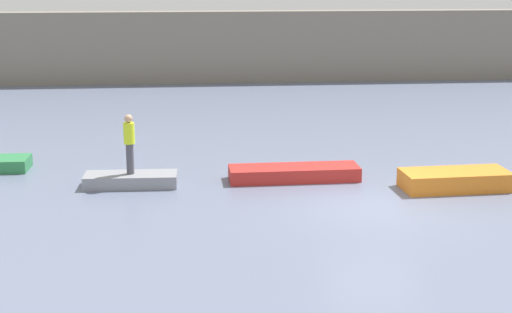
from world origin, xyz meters
The scene contains 6 objects.
ground_plane centered at (0.00, 0.00, 0.00)m, with size 120.00×120.00×0.00m, color slate.
embankment_wall centered at (0.00, 22.95, 1.92)m, with size 80.00×1.20×3.84m, color gray.
rowboat_grey centered at (-6.61, 2.57, 0.19)m, with size 2.69×0.98×0.38m, color gray.
rowboat_red centered at (-1.77, 2.81, 0.21)m, with size 3.90×1.09×0.42m, color red.
rowboat_orange centered at (2.72, 1.42, 0.27)m, with size 3.08×1.29×0.54m, color orange.
person_hiviz_shirt centered at (-6.61, 2.57, 1.36)m, with size 0.32×0.32×1.75m.
Camera 1 is at (-4.98, -19.43, 6.32)m, focal length 54.37 mm.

